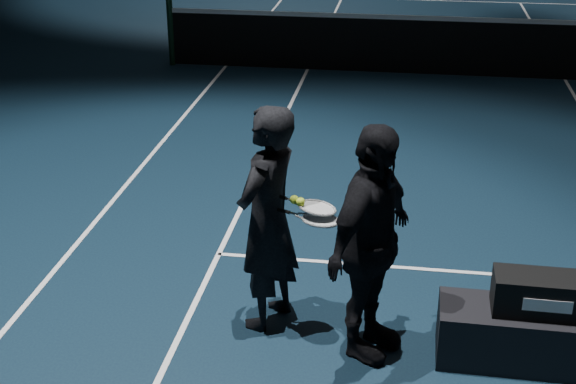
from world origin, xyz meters
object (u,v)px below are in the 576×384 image
(racket_bag, at_px, (544,294))
(player_a, at_px, (267,219))
(player_b, at_px, (371,244))
(player_bench, at_px, (538,337))
(racket_lower, at_px, (321,220))
(racket_upper, at_px, (317,208))
(tennis_balls, at_px, (298,198))

(racket_bag, distance_m, player_a, 2.08)
(racket_bag, relative_size, player_b, 0.40)
(player_bench, relative_size, racket_lower, 2.12)
(player_b, height_order, racket_upper, player_b)
(racket_upper, bearing_deg, racket_lower, -42.66)
(racket_lower, bearing_deg, player_bench, 16.57)
(player_b, distance_m, tennis_balls, 0.64)
(player_b, bearing_deg, player_a, 95.11)
(player_bench, xyz_separation_m, racket_bag, (0.00, 0.00, 0.36))
(racket_upper, height_order, tennis_balls, tennis_balls)
(racket_upper, distance_m, tennis_balls, 0.16)
(player_bench, xyz_separation_m, player_b, (-1.24, -0.03, 0.68))
(player_a, relative_size, racket_lower, 2.64)
(player_a, distance_m, racket_lower, 0.46)
(player_a, height_order, tennis_balls, player_a)
(racket_bag, xyz_separation_m, tennis_balls, (-1.80, 0.18, 0.55))
(player_bench, bearing_deg, player_b, -177.59)
(tennis_balls, bearing_deg, racket_bag, -5.61)
(racket_lower, bearing_deg, racket_bag, 16.57)
(racket_bag, xyz_separation_m, racket_upper, (-1.65, 0.16, 0.49))
(player_b, xyz_separation_m, racket_lower, (-0.38, 0.14, 0.10))
(racket_upper, bearing_deg, racket_bag, 10.75)
(player_bench, height_order, player_b, player_b)
(racket_bag, bearing_deg, player_b, -177.59)
(player_a, distance_m, tennis_balls, 0.34)
(racket_bag, height_order, racket_lower, racket_lower)
(player_a, xyz_separation_m, tennis_balls, (0.24, -0.08, 0.23))
(player_bench, relative_size, racket_upper, 2.12)
(player_b, distance_m, racket_upper, 0.48)
(player_bench, height_order, racket_upper, racket_upper)
(player_b, xyz_separation_m, tennis_balls, (-0.56, 0.21, 0.23))
(player_bench, bearing_deg, racket_lower, 177.14)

